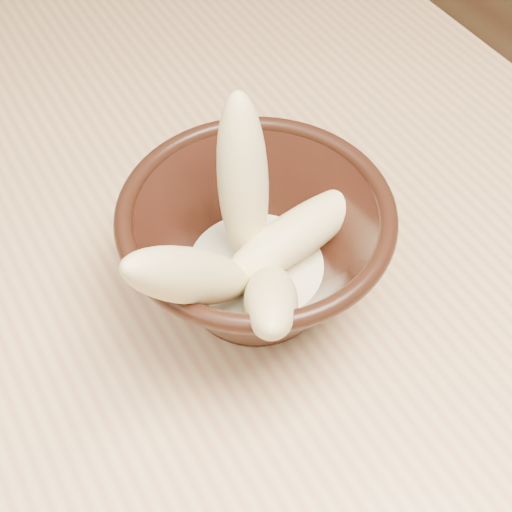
{
  "coord_description": "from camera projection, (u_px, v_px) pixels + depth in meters",
  "views": [
    {
      "loc": [
        0.07,
        -0.41,
        1.19
      ],
      "look_at": [
        0.23,
        -0.13,
        0.8
      ],
      "focal_mm": 50.0,
      "sensor_mm": 36.0,
      "label": 1
    }
  ],
  "objects": [
    {
      "name": "banana_across",
      "position": [
        297.0,
        234.0,
        0.5
      ],
      "size": [
        0.14,
        0.05,
        0.04
      ],
      "primitive_type": "ellipsoid",
      "rotation": [
        1.5,
        0.0,
        1.7
      ],
      "color": "#F8E592",
      "rests_on": "bowl"
    },
    {
      "name": "banana_upright",
      "position": [
        243.0,
        182.0,
        0.48
      ],
      "size": [
        0.05,
        0.07,
        0.14
      ],
      "primitive_type": "ellipsoid",
      "rotation": [
        0.21,
        0.0,
        2.8
      ],
      "color": "#F8E592",
      "rests_on": "bowl"
    },
    {
      "name": "bowl",
      "position": [
        256.0,
        248.0,
        0.5
      ],
      "size": [
        0.19,
        0.19,
        0.1
      ],
      "rotation": [
        0.0,
        0.0,
        -0.07
      ],
      "color": "black",
      "rests_on": "table"
    },
    {
      "name": "banana_front",
      "position": [
        271.0,
        300.0,
        0.45
      ],
      "size": [
        0.09,
        0.12,
        0.1
      ],
      "primitive_type": "ellipsoid",
      "rotation": [
        0.9,
        0.0,
        -0.54
      ],
      "color": "#F8E592",
      "rests_on": "bowl"
    },
    {
      "name": "milk_puddle",
      "position": [
        256.0,
        270.0,
        0.52
      ],
      "size": [
        0.11,
        0.11,
        0.01
      ],
      "primitive_type": "cylinder",
      "color": "beige",
      "rests_on": "bowl"
    },
    {
      "name": "banana_left",
      "position": [
        194.0,
        277.0,
        0.43
      ],
      "size": [
        0.13,
        0.09,
        0.15
      ],
      "primitive_type": "ellipsoid",
      "rotation": [
        0.68,
        0.0,
        -1.12
      ],
      "color": "#F8E592",
      "rests_on": "bowl"
    }
  ]
}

